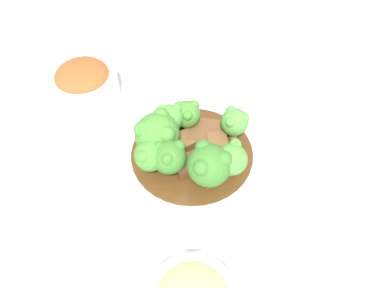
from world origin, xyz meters
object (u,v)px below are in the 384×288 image
at_px(beef_strip_1, 180,142).
at_px(beef_strip_2, 209,133).
at_px(beef_strip_0, 219,153).
at_px(broccoli_floret_4, 187,114).
at_px(beef_strip_3, 193,163).
at_px(broccoli_floret_7, 169,157).
at_px(side_bowl_kimchi, 84,83).
at_px(broccoli_floret_3, 209,165).
at_px(broccoli_floret_5, 233,157).
at_px(broccoli_floret_0, 150,155).
at_px(broccoli_floret_6, 235,122).
at_px(broccoli_floret_1, 170,118).
at_px(sauce_dish, 290,90).
at_px(broccoli_floret_2, 157,134).
at_px(serving_spoon, 156,106).
at_px(main_plate, 192,156).

distance_m(beef_strip_1, beef_strip_2, 0.04).
height_order(beef_strip_0, broccoli_floret_4, broccoli_floret_4).
xyz_separation_m(beef_strip_2, beef_strip_3, (0.05, 0.01, 0.00)).
bearing_deg(broccoli_floret_7, broccoli_floret_4, -160.56).
relative_size(beef_strip_0, beef_strip_1, 1.14).
bearing_deg(beef_strip_2, side_bowl_kimchi, -82.19).
distance_m(broccoli_floret_3, broccoli_floret_5, 0.03).
relative_size(broccoli_floret_0, broccoli_floret_4, 1.14).
relative_size(broccoli_floret_4, broccoli_floret_6, 0.88).
xyz_separation_m(broccoli_floret_1, broccoli_floret_5, (0.01, 0.10, -0.00)).
relative_size(broccoli_floret_7, sauce_dish, 0.67).
xyz_separation_m(beef_strip_0, broccoli_floret_6, (-0.04, -0.00, 0.02)).
height_order(broccoli_floret_2, broccoli_floret_4, broccoli_floret_2).
bearing_deg(sauce_dish, broccoli_floret_6, -7.50).
xyz_separation_m(broccoli_floret_1, sauce_dish, (-0.17, 0.09, -0.04)).
distance_m(beef_strip_1, sauce_dish, 0.19).
bearing_deg(side_bowl_kimchi, serving_spoon, 102.55).
bearing_deg(broccoli_floret_0, broccoli_floret_6, 151.30).
relative_size(broccoli_floret_3, broccoli_floret_7, 1.12).
distance_m(beef_strip_0, side_bowl_kimchi, 0.22).
relative_size(beef_strip_3, broccoli_floret_3, 0.99).
height_order(beef_strip_2, broccoli_floret_5, broccoli_floret_5).
relative_size(beef_strip_1, broccoli_floret_2, 0.96).
bearing_deg(beef_strip_2, broccoli_floret_0, -19.48).
bearing_deg(beef_strip_1, broccoli_floret_2, -38.19).
relative_size(main_plate, broccoli_floret_1, 5.48).
bearing_deg(broccoli_floret_2, beef_strip_2, 144.09).
distance_m(main_plate, broccoli_floret_1, 0.06).
relative_size(beef_strip_3, broccoli_floret_7, 1.11).
bearing_deg(broccoli_floret_3, broccoli_floret_6, -171.63).
distance_m(broccoli_floret_4, broccoli_floret_5, 0.09).
distance_m(broccoli_floret_2, broccoli_floret_7, 0.04).
bearing_deg(side_bowl_kimchi, broccoli_floret_2, 79.52).
height_order(broccoli_floret_7, side_bowl_kimchi, broccoli_floret_7).
relative_size(beef_strip_3, side_bowl_kimchi, 0.54).
distance_m(beef_strip_3, sauce_dish, 0.20).
height_order(beef_strip_3, serving_spoon, serving_spoon).
xyz_separation_m(broccoli_floret_5, broccoli_floret_7, (0.04, -0.06, 0.00)).
xyz_separation_m(beef_strip_0, broccoli_floret_7, (0.05, -0.04, 0.02)).
distance_m(beef_strip_1, side_bowl_kimchi, 0.17).
bearing_deg(sauce_dish, beef_strip_1, -19.82).
xyz_separation_m(broccoli_floret_1, broccoli_floret_6, (-0.04, 0.07, -0.00)).
distance_m(broccoli_floret_1, broccoli_floret_3, 0.09).
xyz_separation_m(broccoli_floret_0, sauce_dish, (-0.23, 0.07, -0.04)).
bearing_deg(broccoli_floret_7, broccoli_floret_5, 124.07).
bearing_deg(beef_strip_1, beef_strip_3, 59.39).
relative_size(broccoli_floret_1, side_bowl_kimchi, 0.47).
bearing_deg(main_plate, broccoli_floret_2, -59.92).
distance_m(beef_strip_2, broccoli_floret_3, 0.07).
relative_size(broccoli_floret_1, broccoli_floret_6, 1.02).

